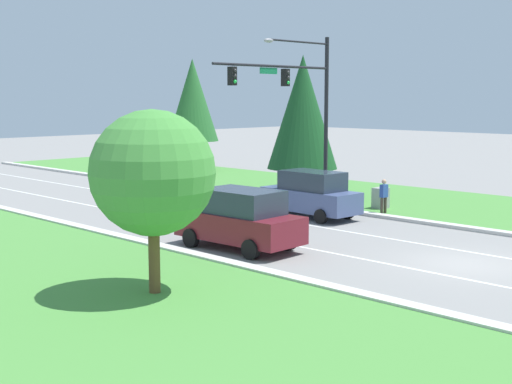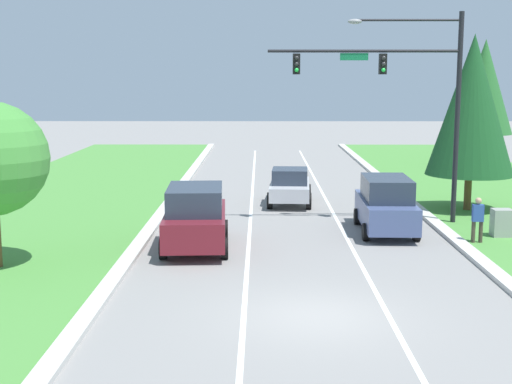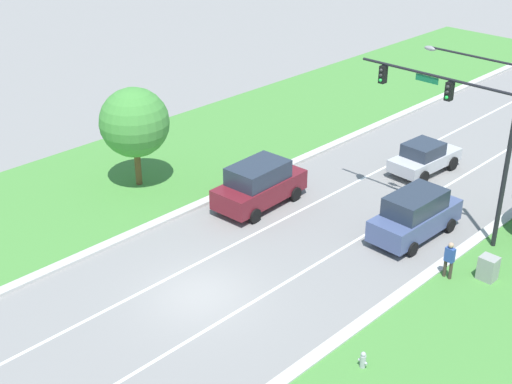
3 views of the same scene
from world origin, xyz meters
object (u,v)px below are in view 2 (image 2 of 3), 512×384
object	(u,v)px
silver_sedan	(290,186)
pedestrian	(478,219)
conifer_near_right_tree	(472,105)
conifer_far_right_tree	(484,87)
traffic_signal_mast	(405,85)
utility_cabinet	(502,224)
slate_blue_suv	(386,205)
burgundy_suv	(195,217)

from	to	relation	value
silver_sedan	pedestrian	world-z (taller)	same
silver_sedan	conifer_near_right_tree	xyz separation A→B (m)	(7.77, -1.78, 3.81)
pedestrian	conifer_far_right_tree	size ratio (longest dim) A/B	0.20
pedestrian	conifer_near_right_tree	xyz separation A→B (m)	(1.49, 6.37, 3.73)
traffic_signal_mast	silver_sedan	size ratio (longest dim) A/B	1.94
utility_cabinet	silver_sedan	bearing A→B (deg)	136.38
silver_sedan	utility_cabinet	world-z (taller)	silver_sedan
utility_cabinet	slate_blue_suv	bearing A→B (deg)	166.53
silver_sedan	utility_cabinet	distance (m)	10.35
traffic_signal_mast	burgundy_suv	bearing A→B (deg)	-151.80
conifer_near_right_tree	conifer_far_right_tree	distance (m)	16.31
conifer_far_right_tree	utility_cabinet	bearing A→B (deg)	-104.98
slate_blue_suv	conifer_near_right_tree	bearing A→B (deg)	46.52
burgundy_suv	conifer_near_right_tree	xyz separation A→B (m)	(11.38, 7.00, 3.56)
conifer_near_right_tree	conifer_far_right_tree	xyz separation A→B (m)	(5.27, 15.42, 0.59)
pedestrian	conifer_far_right_tree	distance (m)	23.21
silver_sedan	conifer_far_right_tree	bearing A→B (deg)	49.65
burgundy_suv	pedestrian	xyz separation A→B (m)	(9.90, 0.64, -0.17)
traffic_signal_mast	conifer_near_right_tree	xyz separation A→B (m)	(3.46, 2.75, -0.88)
burgundy_suv	utility_cabinet	distance (m)	11.23
silver_sedan	burgundy_suv	bearing A→B (deg)	-108.97
conifer_near_right_tree	conifer_far_right_tree	world-z (taller)	conifer_far_right_tree
slate_blue_suv	utility_cabinet	xyz separation A→B (m)	(4.09, -0.98, -0.53)
pedestrian	silver_sedan	bearing A→B (deg)	-50.57
slate_blue_suv	conifer_far_right_tree	bearing A→B (deg)	65.53
burgundy_suv	pedestrian	size ratio (longest dim) A/B	2.90
slate_blue_suv	conifer_near_right_tree	world-z (taller)	conifer_near_right_tree
burgundy_suv	conifer_near_right_tree	size ratio (longest dim) A/B	0.64
pedestrian	conifer_far_right_tree	xyz separation A→B (m)	(6.76, 21.79, 4.31)
pedestrian	conifer_near_right_tree	size ratio (longest dim) A/B	0.22
silver_sedan	utility_cabinet	size ratio (longest dim) A/B	3.98
silver_sedan	traffic_signal_mast	bearing A→B (deg)	-43.07
silver_sedan	conifer_near_right_tree	size ratio (longest dim) A/B	0.56
slate_blue_suv	pedestrian	world-z (taller)	slate_blue_suv
traffic_signal_mast	conifer_far_right_tree	world-z (taller)	traffic_signal_mast
traffic_signal_mast	silver_sedan	distance (m)	7.82
conifer_far_right_tree	slate_blue_suv	bearing A→B (deg)	-115.99
utility_cabinet	conifer_far_right_tree	size ratio (longest dim) A/B	0.13
burgundy_suv	conifer_far_right_tree	bearing A→B (deg)	50.63
silver_sedan	conifer_far_right_tree	world-z (taller)	conifer_far_right_tree
utility_cabinet	pedestrian	xyz separation A→B (m)	(-1.20, -1.01, 0.39)
pedestrian	traffic_signal_mast	bearing A→B (deg)	-59.56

